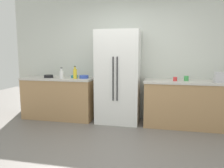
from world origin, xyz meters
name	(u,v)px	position (x,y,z in m)	size (l,w,h in m)	color
ground_plane	(110,158)	(0.00, 0.00, 0.00)	(10.95, 10.95, 0.00)	slate
kitchen_back_panel	(130,53)	(0.00, 1.98, 1.44)	(5.47, 0.10, 2.89)	silver
counter_left	(60,98)	(-1.52, 1.61, 0.45)	(1.57, 0.65, 0.90)	tan
counter_right	(185,104)	(1.14, 1.61, 0.45)	(1.58, 0.65, 0.90)	tan
refrigerator	(118,77)	(-0.20, 1.61, 0.94)	(0.87, 0.63, 1.89)	white
toaster	(221,77)	(1.73, 1.51, 1.00)	(0.21, 0.18, 0.19)	silver
bottle_a	(62,74)	(-1.37, 1.44, 0.99)	(0.08, 0.08, 0.23)	white
bottle_b	(75,73)	(-1.09, 1.49, 1.02)	(0.08, 0.08, 0.27)	yellow
cup_a	(175,79)	(0.93, 1.53, 0.94)	(0.08, 0.08, 0.08)	red
cup_b	(186,78)	(1.14, 1.61, 0.95)	(0.09, 0.09, 0.09)	green
bowl_a	(84,77)	(-0.94, 1.59, 0.94)	(0.19, 0.19, 0.07)	blue
bowl_b	(49,76)	(-1.75, 1.56, 0.93)	(0.20, 0.20, 0.06)	black
bowl_c	(74,76)	(-1.19, 1.68, 0.93)	(0.15, 0.15, 0.05)	teal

